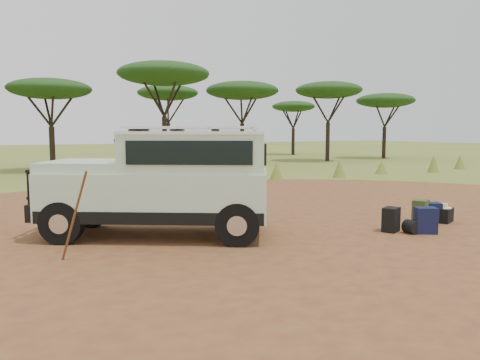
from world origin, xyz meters
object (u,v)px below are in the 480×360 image
walking_staff (74,217)px  safari_vehicle (165,184)px  backpack_black (391,220)px  duffel_navy (431,213)px  backpack_navy (426,221)px  backpack_olive (420,212)px  hard_case (443,215)px

walking_staff → safari_vehicle: bearing=-5.6°
backpack_black → safari_vehicle: bearing=131.0°
duffel_navy → safari_vehicle: bearing=-167.4°
backpack_navy → duffel_navy: (1.07, 0.75, -0.04)m
backpack_olive → backpack_black: bearing=168.5°
duffel_navy → walking_staff: bearing=-155.7°
walking_staff → backpack_navy: bearing=-46.3°
hard_case → walking_staff: bearing=153.3°
backpack_navy → backpack_olive: backpack_olive is taller
safari_vehicle → hard_case: 6.42m
walking_staff → backpack_black: bearing=-42.9°
duffel_navy → hard_case: duffel_navy is taller
walking_staff → backpack_black: walking_staff is taller
safari_vehicle → hard_case: (6.12, -1.72, -0.89)m
walking_staff → hard_case: bearing=-40.2°
backpack_navy → hard_case: bearing=56.0°
walking_staff → backpack_olive: bearing=-39.6°
safari_vehicle → backpack_navy: 5.38m
backpack_olive → hard_case: backpack_olive is taller
walking_staff → duffel_navy: 7.79m
walking_staff → backpack_black: 6.26m
backpack_olive → duffel_navy: 0.35m
backpack_navy → hard_case: size_ratio=1.15×
backpack_black → backpack_navy: (0.50, -0.46, 0.01)m
safari_vehicle → backpack_olive: (5.50, -1.59, -0.78)m
walking_staff → duffel_navy: size_ratio=3.42×
walking_staff → hard_case: size_ratio=3.34×
backpack_navy → duffel_navy: bearing=66.1°
backpack_black → hard_case: bearing=-20.1°
walking_staff → hard_case: (8.04, -0.60, -0.58)m
backpack_navy → duffel_navy: backpack_navy is taller
walking_staff → duffel_navy: walking_staff is taller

